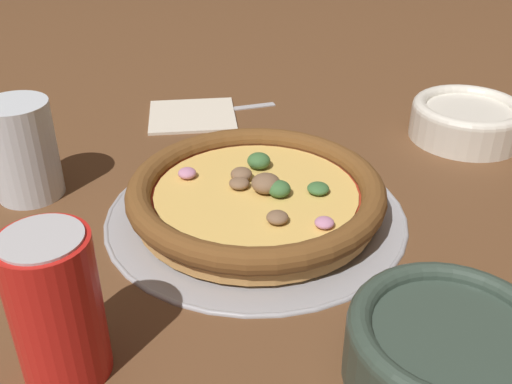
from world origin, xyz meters
The scene contains 9 objects.
ground_plane centered at (0.00, 0.00, 0.00)m, with size 3.00×3.00×0.00m, color brown.
pizza_tray centered at (0.00, 0.00, 0.00)m, with size 0.32×0.32×0.01m.
pizza centered at (0.00, 0.00, 0.03)m, with size 0.27×0.27×0.04m.
bowl_near centered at (0.15, -0.22, 0.03)m, with size 0.15×0.15×0.06m.
bowl_far centered at (0.27, 0.21, 0.03)m, with size 0.15×0.15×0.05m.
drinking_cup centered at (-0.26, 0.03, 0.06)m, with size 0.07×0.07×0.11m.
napkin centered at (-0.11, 0.26, 0.00)m, with size 0.14×0.14×0.01m.
fork centered at (-0.08, 0.28, 0.00)m, with size 0.17×0.08×0.00m.
beverage_can centered at (-0.13, -0.22, 0.06)m, with size 0.07×0.07×0.12m.
Camera 1 is at (0.03, -0.54, 0.35)m, focal length 42.00 mm.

